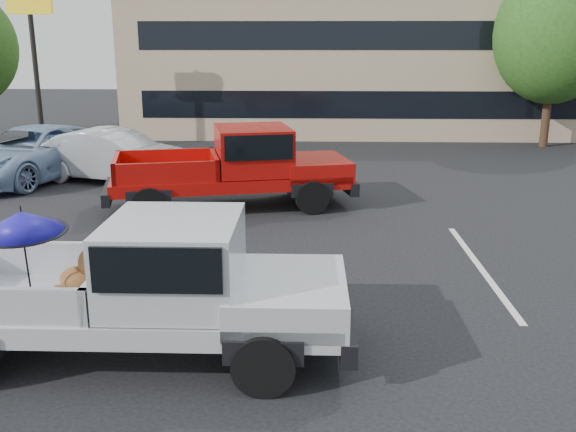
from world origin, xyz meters
The scene contains 11 objects.
ground centered at (0.00, 0.00, 0.00)m, with size 90.00×90.00×0.00m, color black.
stripe_left centered at (-3.00, 2.00, 0.00)m, with size 0.12×5.00×0.01m, color silver.
stripe_right centered at (3.00, 2.00, 0.00)m, with size 0.12×5.00×0.01m, color silver.
motel_building centered at (2.00, 20.99, 3.21)m, with size 20.40×8.40×6.30m.
motel_sign centered at (-10.00, 14.00, 4.65)m, with size 1.60×0.22×6.00m.
tree_right centered at (9.00, 16.00, 4.21)m, with size 4.46×4.46×6.78m.
tree_back centered at (6.00, 24.00, 4.41)m, with size 4.68×4.68×7.11m.
silver_pickup centered at (-2.13, -1.55, 1.05)m, with size 5.69×2.12×2.06m.
red_pickup centered at (-1.73, 6.33, 1.09)m, with size 6.36×3.37×1.99m.
silver_sedan centered at (-5.91, 9.18, 0.76)m, with size 1.61×4.63×1.53m, color #A8ACB0.
blue_suv centered at (-8.42, 9.36, 0.78)m, with size 2.60×5.64×1.57m, color #819FC1.
Camera 1 is at (-0.19, -9.25, 4.07)m, focal length 40.00 mm.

